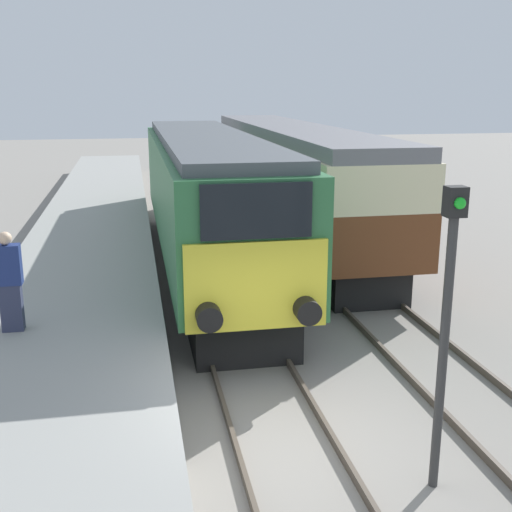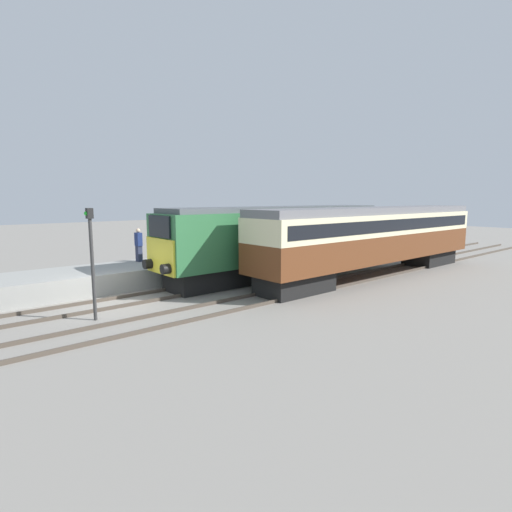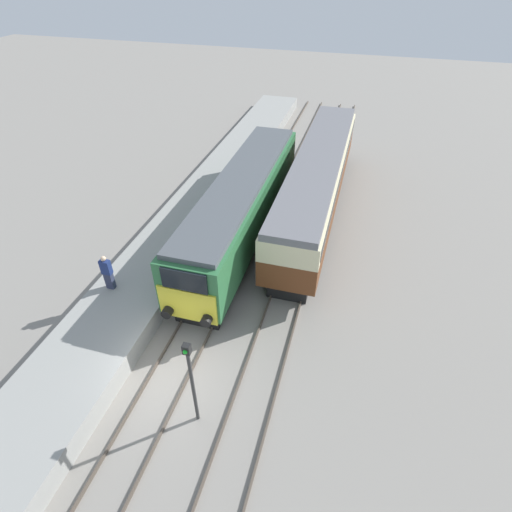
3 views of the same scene
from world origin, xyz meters
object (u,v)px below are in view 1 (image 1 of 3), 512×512
object	(u,v)px
passenger_carriage	(291,170)
signal_post	(446,317)
locomotive	(207,195)
person_on_platform	(9,282)

from	to	relation	value
passenger_carriage	signal_post	bearing A→B (deg)	-96.59
signal_post	passenger_carriage	bearing A→B (deg)	83.41
locomotive	person_on_platform	bearing A→B (deg)	-122.70
passenger_carriage	person_on_platform	xyz separation A→B (m)	(-7.56, -10.40, -0.47)
locomotive	signal_post	distance (m)	10.92
locomotive	signal_post	bearing A→B (deg)	-81.05
locomotive	passenger_carriage	size ratio (longest dim) A/B	0.89
locomotive	passenger_carriage	xyz separation A→B (m)	(3.40, 3.92, 0.15)
passenger_carriage	signal_post	xyz separation A→B (m)	(-1.70, -14.71, 0.04)
passenger_carriage	person_on_platform	distance (m)	12.86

